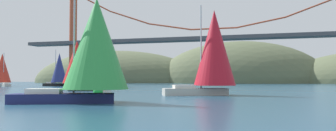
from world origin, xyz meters
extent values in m
ellipsoid|color=#5B6647|center=(-55.00, 135.00, 0.00)|extent=(87.83, 44.00, 31.54)
ellipsoid|color=#5B6647|center=(5.00, 135.00, 0.00)|extent=(75.67, 44.00, 37.31)
cylinder|color=#A34228|center=(-53.88, 95.00, 17.54)|extent=(2.80, 2.80, 35.08)
cube|color=#47474C|center=(0.00, 95.00, 15.49)|extent=(143.77, 6.00, 1.20)
cylinder|color=#A34228|center=(-46.19, 95.00, 31.01)|extent=(15.63, 0.50, 8.56)
cylinder|color=#A34228|center=(-30.79, 95.00, 24.24)|extent=(15.56, 0.50, 5.89)
cylinder|color=#A34228|center=(-15.40, 95.00, 20.18)|extent=(15.48, 0.50, 3.20)
cylinder|color=#A34228|center=(0.00, 95.00, 18.83)|extent=(15.40, 0.50, 0.50)
cylinder|color=#A34228|center=(15.40, 95.00, 20.18)|extent=(15.48, 0.50, 3.20)
cylinder|color=#A34228|center=(30.79, 95.00, 24.24)|extent=(15.56, 0.50, 5.89)
cube|color=black|center=(-9.31, 27.03, 0.41)|extent=(5.97, 3.63, 0.82)
cube|color=beige|center=(-8.34, 26.67, 1.00)|extent=(2.18, 1.88, 0.36)
cylinder|color=#B2B2B7|center=(-9.84, 27.23, 4.29)|extent=(0.14, 0.14, 6.94)
cone|color=red|center=(-11.02, 27.67, 4.38)|extent=(5.37, 5.37, 6.53)
cube|color=white|center=(-17.95, 46.33, 0.33)|extent=(5.86, 5.65, 0.67)
cube|color=beige|center=(-18.81, 45.53, 0.85)|extent=(2.36, 2.32, 0.36)
cylinder|color=#B2B2B7|center=(-17.47, 46.78, 5.15)|extent=(0.14, 0.14, 8.98)
cone|color=orange|center=(-16.43, 47.77, 5.13)|extent=(5.29, 5.29, 8.32)
cube|color=#B7B2A8|center=(-43.08, 48.14, 0.31)|extent=(5.72, 4.35, 0.62)
cube|color=beige|center=(-42.19, 47.58, 0.80)|extent=(2.17, 1.93, 0.36)
cylinder|color=#B2B2B7|center=(-43.58, 48.45, 4.37)|extent=(0.14, 0.14, 7.50)
cone|color=red|center=(-44.67, 49.14, 4.44)|extent=(5.76, 5.76, 7.04)
cube|color=black|center=(-19.93, 54.88, 0.30)|extent=(7.67, 5.71, 0.60)
cube|color=beige|center=(-18.73, 54.14, 0.78)|extent=(2.89, 2.54, 0.36)
cylinder|color=#B2B2B7|center=(-20.60, 55.29, 5.01)|extent=(0.14, 0.14, 8.82)
cone|color=blue|center=(-22.07, 56.19, 4.72)|extent=(6.48, 6.48, 7.65)
cube|color=#B7B2A8|center=(9.78, 16.95, 0.38)|extent=(7.00, 4.83, 0.75)
cube|color=beige|center=(8.69, 16.41, 0.93)|extent=(2.64, 2.36, 0.36)
cylinder|color=#B2B2B7|center=(10.39, 17.24, 5.21)|extent=(0.14, 0.14, 8.92)
cone|color=#B21423|center=(11.73, 17.90, 5.14)|extent=(6.01, 6.01, 8.17)
cube|color=#191E4C|center=(3.05, 2.87, 0.34)|extent=(7.50, 5.08, 0.68)
cube|color=beige|center=(1.87, 2.33, 0.86)|extent=(2.82, 2.53, 0.36)
cylinder|color=#B2B2B7|center=(3.70, 3.17, 4.74)|extent=(0.14, 0.14, 8.12)
cone|color=green|center=(5.14, 3.84, 4.35)|extent=(6.28, 6.28, 6.74)
cube|color=black|center=(-33.78, 54.35, 0.35)|extent=(6.37, 3.16, 0.69)
cube|color=beige|center=(-34.85, 54.62, 0.87)|extent=(2.22, 1.74, 0.36)
cylinder|color=#B2B2B7|center=(-33.19, 54.20, 4.89)|extent=(0.14, 0.14, 8.39)
cone|color=navy|center=(-31.88, 53.87, 4.57)|extent=(4.65, 4.65, 7.15)
sphere|color=green|center=(-1.27, 16.25, 0.30)|extent=(1.10, 1.10, 1.10)
cylinder|color=black|center=(-1.27, 16.25, 1.35)|extent=(0.20, 0.20, 1.60)
sphere|color=#F2EA99|center=(-1.27, 16.25, 2.27)|extent=(0.24, 0.24, 0.24)
camera|label=1|loc=(17.13, -18.42, 1.71)|focal=36.22mm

